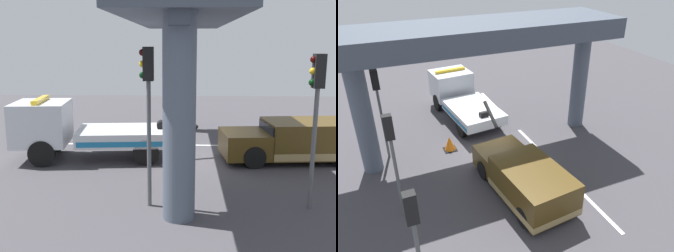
{
  "view_description": "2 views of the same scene",
  "coord_description": "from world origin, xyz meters",
  "views": [
    {
      "loc": [
        0.51,
        15.69,
        4.55
      ],
      "look_at": [
        1.16,
        0.49,
        1.44
      ],
      "focal_mm": 43.44,
      "sensor_mm": 36.0,
      "label": 1
    },
    {
      "loc": [
        -13.73,
        5.26,
        9.19
      ],
      "look_at": [
        -0.71,
        -0.55,
        1.61
      ],
      "focal_mm": 36.15,
      "sensor_mm": 36.0,
      "label": 2
    }
  ],
  "objects": [
    {
      "name": "ground_plane",
      "position": [
        0.0,
        0.0,
        -0.05
      ],
      "size": [
        60.0,
        40.0,
        0.1
      ],
      "primitive_type": "cube",
      "color": "#423F44"
    },
    {
      "name": "lane_stripe_west",
      "position": [
        -6.0,
        -2.27,
        0.0
      ],
      "size": [
        2.6,
        0.16,
        0.01
      ],
      "primitive_type": "cube",
      "color": "silver",
      "rests_on": "ground"
    },
    {
      "name": "lane_stripe_mid",
      "position": [
        0.0,
        -2.27,
        0.0
      ],
      "size": [
        2.6,
        0.16,
        0.01
      ],
      "primitive_type": "cube",
      "color": "silver",
      "rests_on": "ground"
    },
    {
      "name": "lane_stripe_east",
      "position": [
        6.0,
        -2.27,
        0.0
      ],
      "size": [
        2.6,
        0.16,
        0.01
      ],
      "primitive_type": "cube",
      "color": "silver",
      "rests_on": "ground"
    },
    {
      "name": "tow_truck_white",
      "position": [
        4.76,
        0.07,
        1.2
      ],
      "size": [
        7.33,
        2.92,
        2.46
      ],
      "color": "silver",
      "rests_on": "ground"
    },
    {
      "name": "towed_van_green",
      "position": [
        -3.83,
        -0.01,
        0.78
      ],
      "size": [
        5.37,
        2.64,
        1.58
      ],
      "color": "#4C3814",
      "rests_on": "ground"
    },
    {
      "name": "overpass_structure",
      "position": [
        0.66,
        0.0,
        5.31
      ],
      "size": [
        3.6,
        13.16,
        6.25
      ],
      "color": "#4C5666",
      "rests_on": "ground"
    },
    {
      "name": "traffic_light_near",
      "position": [
        -6.98,
        4.8,
        2.93
      ],
      "size": [
        0.39,
        0.32,
        4.01
      ],
      "color": "#515456",
      "rests_on": "ground"
    },
    {
      "name": "traffic_light_far",
      "position": [
        -2.98,
        4.8,
        3.12
      ],
      "size": [
        0.39,
        0.32,
        4.28
      ],
      "color": "#515456",
      "rests_on": "ground"
    },
    {
      "name": "traffic_light_mid",
      "position": [
        1.52,
        4.8,
        3.25
      ],
      "size": [
        0.39,
        0.32,
        4.46
      ],
      "color": "#515456",
      "rests_on": "ground"
    },
    {
      "name": "traffic_cone_orange",
      "position": [
        0.88,
        1.87,
        0.36
      ],
      "size": [
        0.63,
        0.63,
        0.75
      ],
      "color": "orange",
      "rests_on": "ground"
    }
  ]
}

